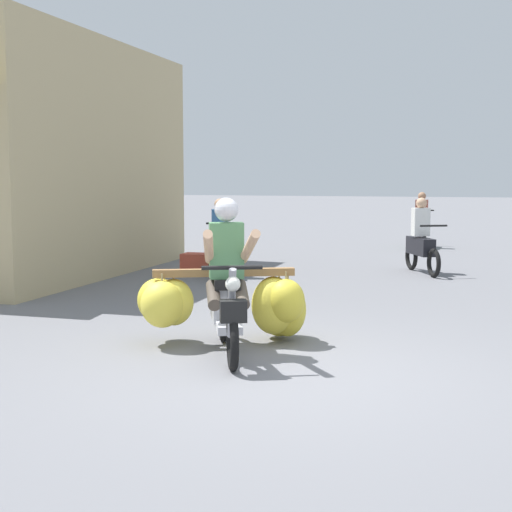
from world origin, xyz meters
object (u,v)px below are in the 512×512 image
object	(u,v)px
produce_crate	(198,263)
motorbike_distant_far_ahead	(220,245)
motorbike_distant_ahead_left	(421,225)
motorbike_main_loaded	(230,300)
motorbike_distant_ahead_right	(421,243)

from	to	relation	value
produce_crate	motorbike_distant_far_ahead	bearing A→B (deg)	-32.40
produce_crate	motorbike_distant_ahead_left	bearing A→B (deg)	59.29
motorbike_main_loaded	motorbike_distant_ahead_left	world-z (taller)	motorbike_main_loaded
motorbike_distant_far_ahead	produce_crate	size ratio (longest dim) A/B	2.76
produce_crate	motorbike_main_loaded	bearing A→B (deg)	-65.55
motorbike_distant_ahead_left	motorbike_distant_ahead_right	xyz separation A→B (m)	(0.34, -5.01, 0.00)
motorbike_main_loaded	motorbike_distant_ahead_right	bearing A→B (deg)	77.12
motorbike_distant_ahead_right	produce_crate	size ratio (longest dim) A/B	2.67
motorbike_distant_ahead_right	motorbike_main_loaded	bearing A→B (deg)	-102.88
motorbike_distant_ahead_left	motorbike_distant_far_ahead	bearing A→B (deg)	-115.28
motorbike_distant_ahead_left	motorbike_distant_far_ahead	world-z (taller)	same
motorbike_distant_ahead_left	motorbike_distant_far_ahead	size ratio (longest dim) A/B	1.05
motorbike_main_loaded	produce_crate	bearing A→B (deg)	114.45
motorbike_main_loaded	motorbike_distant_ahead_left	distance (m)	11.67
motorbike_main_loaded	motorbike_distant_ahead_right	size ratio (longest dim) A/B	1.37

